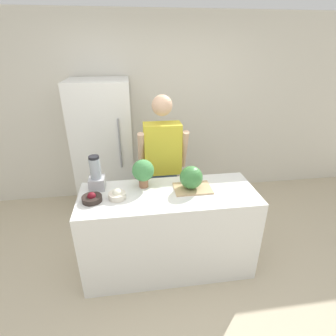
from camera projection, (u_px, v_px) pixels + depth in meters
ground_plane at (173, 288)px, 2.60m from camera, size 14.00×14.00×0.00m
wall_back at (152, 111)px, 3.81m from camera, size 8.00×0.06×2.60m
counter_island at (168, 231)px, 2.69m from camera, size 1.70×0.65×0.90m
refrigerator at (105, 149)px, 3.56m from camera, size 0.76×0.67×1.80m
person at (163, 167)px, 3.08m from camera, size 0.56×0.27×1.71m
cutting_board at (193, 188)px, 2.57m from camera, size 0.36×0.26×0.01m
watermelon at (191, 177)px, 2.52m from camera, size 0.22×0.22×0.22m
bowl_cherries at (92, 198)px, 2.36m from camera, size 0.18×0.18×0.09m
bowl_cream at (117, 195)px, 2.40m from camera, size 0.16×0.16×0.10m
blender at (96, 176)px, 2.52m from camera, size 0.15×0.15×0.35m
potted_plant at (143, 171)px, 2.54m from camera, size 0.21×0.21×0.29m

